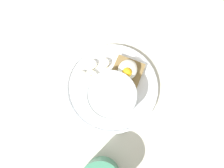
# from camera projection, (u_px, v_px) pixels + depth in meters

# --- Properties ---
(ground_plane) EXTENTS (1.20, 1.20, 0.02)m
(ground_plane) POSITION_uv_depth(u_px,v_px,m) (112.00, 88.00, 0.51)
(ground_plane) COLOR beige
(ground_plane) RESTS_ON ground
(plate) EXTENTS (0.26, 0.26, 0.02)m
(plate) POSITION_uv_depth(u_px,v_px,m) (112.00, 86.00, 0.49)
(plate) COLOR white
(plate) RESTS_ON ground_plane
(oatmeal_bowl) EXTENTS (0.13, 0.13, 0.06)m
(oatmeal_bowl) POSITION_uv_depth(u_px,v_px,m) (111.00, 96.00, 0.45)
(oatmeal_bowl) COLOR white
(oatmeal_bowl) RESTS_ON plate
(toast_slice) EXTENTS (0.08, 0.08, 0.02)m
(toast_slice) POSITION_uv_depth(u_px,v_px,m) (127.00, 73.00, 0.49)
(toast_slice) COLOR olive
(toast_slice) RESTS_ON plate
(poached_egg) EXTENTS (0.06, 0.05, 0.04)m
(poached_egg) POSITION_uv_depth(u_px,v_px,m) (127.00, 70.00, 0.47)
(poached_egg) COLOR white
(poached_egg) RESTS_ON toast_slice
(banana_slice_front) EXTENTS (0.04, 0.04, 0.01)m
(banana_slice_front) POSITION_uv_depth(u_px,v_px,m) (81.00, 77.00, 0.49)
(banana_slice_front) COLOR #F5E9BC
(banana_slice_front) RESTS_ON plate
(banana_slice_left) EXTENTS (0.03, 0.03, 0.01)m
(banana_slice_left) POSITION_uv_depth(u_px,v_px,m) (92.00, 65.00, 0.50)
(banana_slice_left) COLOR #F2E4C2
(banana_slice_left) RESTS_ON plate
(banana_slice_back) EXTENTS (0.05, 0.05, 0.02)m
(banana_slice_back) POSITION_uv_depth(u_px,v_px,m) (92.00, 75.00, 0.49)
(banana_slice_back) COLOR #F0EABB
(banana_slice_back) RESTS_ON plate
(banana_slice_right) EXTENTS (0.04, 0.04, 0.01)m
(banana_slice_right) POSITION_uv_depth(u_px,v_px,m) (104.00, 64.00, 0.50)
(banana_slice_right) COLOR #F4EBC5
(banana_slice_right) RESTS_ON plate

